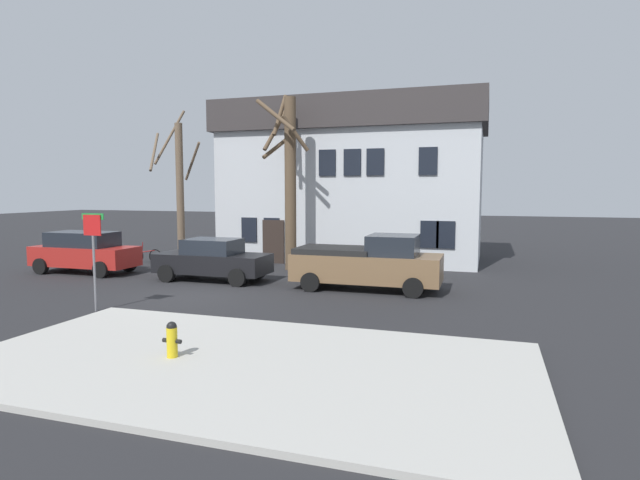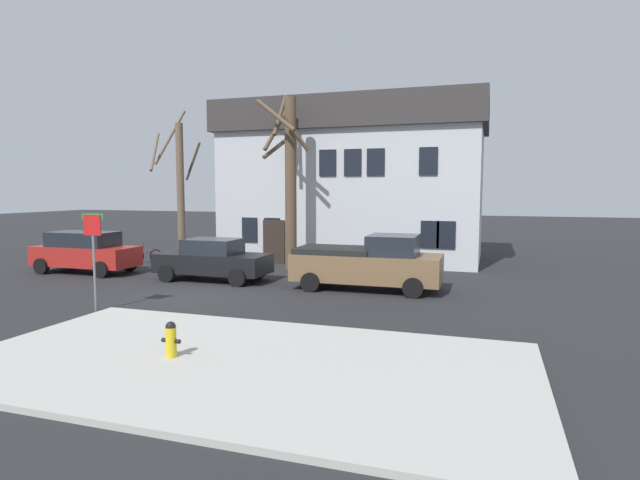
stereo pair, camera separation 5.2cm
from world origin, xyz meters
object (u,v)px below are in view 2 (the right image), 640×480
at_px(pickup_truck_brown, 368,263).
at_px(building_main, 354,180).
at_px(tree_bare_mid, 289,176).
at_px(car_red_wagon, 85,252).
at_px(fire_hydrant, 171,339).
at_px(bicycle_leaning, 147,256).
at_px(street_sign_pole, 93,243).
at_px(tree_bare_near, 179,187).
at_px(car_black_sedan, 213,260).

bearing_deg(pickup_truck_brown, building_main, 107.88).
height_order(tree_bare_mid, car_red_wagon, tree_bare_mid).
xyz_separation_m(tree_bare_mid, fire_hydrant, (2.31, -12.51, -3.66)).
relative_size(tree_bare_mid, bicycle_leaning, 4.45).
xyz_separation_m(car_red_wagon, fire_hydrant, (10.30, -8.87, -0.41)).
distance_m(pickup_truck_brown, street_sign_pole, 9.01).
height_order(building_main, tree_bare_near, building_main).
xyz_separation_m(car_black_sedan, bicycle_leaning, (-5.49, 3.23, -0.46)).
relative_size(tree_bare_mid, car_red_wagon, 1.72).
bearing_deg(street_sign_pole, bicycle_leaning, 118.51).
bearing_deg(tree_bare_near, pickup_truck_brown, -21.50).
relative_size(car_red_wagon, car_black_sedan, 1.02).
height_order(tree_bare_near, street_sign_pole, tree_bare_near).
xyz_separation_m(tree_bare_near, street_sign_pole, (3.51, -9.82, -1.66)).
relative_size(pickup_truck_brown, street_sign_pole, 1.83).
xyz_separation_m(building_main, fire_hydrant, (0.61, -17.32, -3.54)).
relative_size(tree_bare_mid, pickup_truck_brown, 1.48).
distance_m(tree_bare_near, tree_bare_mid, 6.03).
bearing_deg(car_red_wagon, pickup_truck_brown, 0.50).
bearing_deg(pickup_truck_brown, fire_hydrant, -103.06).
xyz_separation_m(pickup_truck_brown, fire_hydrant, (-2.08, -8.98, -0.45)).
xyz_separation_m(pickup_truck_brown, street_sign_pole, (-6.86, -5.74, 1.05)).
relative_size(tree_bare_near, street_sign_pole, 2.62).
distance_m(tree_bare_near, fire_hydrant, 15.79).
bearing_deg(car_black_sedan, tree_bare_mid, 63.32).
bearing_deg(building_main, tree_bare_mid, -109.48).
distance_m(tree_bare_near, pickup_truck_brown, 11.48).
bearing_deg(car_red_wagon, tree_bare_near, 64.46).
bearing_deg(building_main, fire_hydrant, -87.99).
bearing_deg(street_sign_pole, car_black_sedan, 83.37).
height_order(car_black_sedan, street_sign_pole, street_sign_pole).
height_order(tree_bare_near, bicycle_leaning, tree_bare_near).
relative_size(building_main, pickup_truck_brown, 2.51).
height_order(pickup_truck_brown, fire_hydrant, pickup_truck_brown).
bearing_deg(street_sign_pole, car_red_wagon, 134.43).
bearing_deg(bicycle_leaning, car_red_wagon, -101.96).
relative_size(tree_bare_mid, car_black_sedan, 1.75).
height_order(car_red_wagon, street_sign_pole, street_sign_pole).
xyz_separation_m(tree_bare_near, fire_hydrant, (8.29, -13.06, -3.16)).
relative_size(car_black_sedan, street_sign_pole, 1.55).
height_order(building_main, pickup_truck_brown, building_main).
distance_m(tree_bare_mid, bicycle_leaning, 8.24).
distance_m(building_main, street_sign_pole, 14.82).
bearing_deg(tree_bare_near, fire_hydrant, -57.59).
bearing_deg(pickup_truck_brown, tree_bare_mid, 141.21).
distance_m(fire_hydrant, street_sign_pole, 5.97).
bearing_deg(fire_hydrant, tree_bare_mid, 100.47).
relative_size(car_red_wagon, bicycle_leaning, 2.59).
relative_size(car_red_wagon, pickup_truck_brown, 0.86).
bearing_deg(street_sign_pole, building_main, 73.49).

